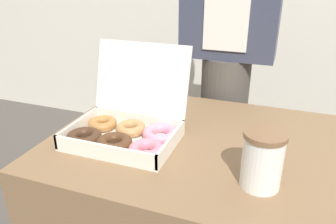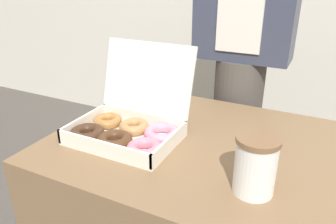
# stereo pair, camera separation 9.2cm
# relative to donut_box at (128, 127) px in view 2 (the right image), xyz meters

# --- Properties ---
(donut_box) EXTENTS (0.35, 0.30, 0.27)m
(donut_box) POSITION_rel_donut_box_xyz_m (0.00, 0.00, 0.00)
(donut_box) COLOR white
(donut_box) RESTS_ON table
(coffee_cup) EXTENTS (0.10, 0.10, 0.14)m
(coffee_cup) POSITION_rel_donut_box_xyz_m (0.41, -0.09, 0.03)
(coffee_cup) COLOR white
(coffee_cup) RESTS_ON table
(person_customer) EXTENTS (0.38, 0.24, 1.65)m
(person_customer) POSITION_rel_donut_box_xyz_m (0.19, 0.57, 0.19)
(person_customer) COLOR #4C4742
(person_customer) RESTS_ON ground_plane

